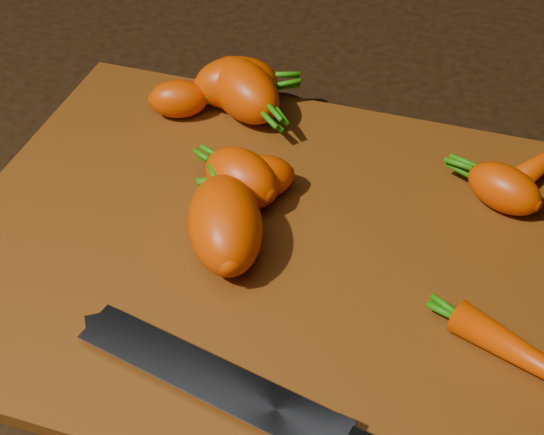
% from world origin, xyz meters
% --- Properties ---
extents(ground, '(2.00, 2.00, 0.01)m').
position_xyz_m(ground, '(0.00, 0.00, -0.01)').
color(ground, black).
extents(cutting_board, '(0.50, 0.40, 0.01)m').
position_xyz_m(cutting_board, '(0.00, 0.00, 0.01)').
color(cutting_board, '#5F2F0B').
rests_on(cutting_board, ground).
extents(carrot_0, '(0.09, 0.08, 0.05)m').
position_xyz_m(carrot_0, '(-0.09, 0.17, 0.04)').
color(carrot_0, '#D63C00').
rests_on(carrot_0, cutting_board).
extents(carrot_1, '(0.08, 0.07, 0.05)m').
position_xyz_m(carrot_1, '(-0.04, 0.04, 0.04)').
color(carrot_1, '#D63C00').
rests_on(carrot_1, cutting_board).
extents(carrot_2, '(0.11, 0.10, 0.05)m').
position_xyz_m(carrot_2, '(-0.08, 0.16, 0.04)').
color(carrot_2, '#D63C00').
rests_on(carrot_2, cutting_board).
extents(carrot_3, '(0.09, 0.11, 0.06)m').
position_xyz_m(carrot_3, '(-0.03, -0.02, 0.04)').
color(carrot_3, '#D63C00').
rests_on(carrot_3, cutting_board).
extents(carrot_4, '(0.07, 0.06, 0.04)m').
position_xyz_m(carrot_4, '(-0.03, 0.05, 0.03)').
color(carrot_4, '#D63C00').
rests_on(carrot_4, cutting_board).
extents(carrot_5, '(0.06, 0.05, 0.04)m').
position_xyz_m(carrot_5, '(-0.13, 0.14, 0.03)').
color(carrot_5, '#D63C00').
rests_on(carrot_5, cutting_board).
extents(carrot_6, '(0.07, 0.06, 0.04)m').
position_xyz_m(carrot_6, '(0.17, 0.10, 0.03)').
color(carrot_6, '#D63C00').
rests_on(carrot_6, cutting_board).
extents(knife, '(0.30, 0.09, 0.02)m').
position_xyz_m(knife, '(0.02, -0.14, 0.02)').
color(knife, gray).
rests_on(knife, cutting_board).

